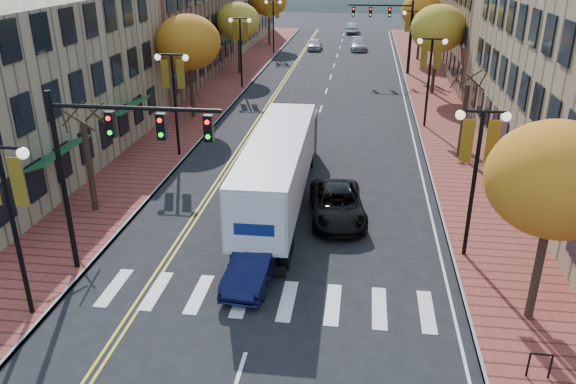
% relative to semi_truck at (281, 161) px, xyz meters
% --- Properties ---
extents(ground, '(200.00, 200.00, 0.00)m').
position_rel_semi_truck_xyz_m(ground, '(0.51, -10.24, -2.16)').
color(ground, black).
rests_on(ground, ground).
extents(sidewalk_left, '(4.00, 85.00, 0.15)m').
position_rel_semi_truck_xyz_m(sidewalk_left, '(-8.49, 22.26, -2.08)').
color(sidewalk_left, brown).
rests_on(sidewalk_left, ground).
extents(sidewalk_right, '(4.00, 85.00, 0.15)m').
position_rel_semi_truck_xyz_m(sidewalk_right, '(9.51, 22.26, -2.08)').
color(sidewalk_right, brown).
rests_on(sidewalk_right, ground).
extents(building_left_mid, '(12.00, 24.00, 11.00)m').
position_rel_semi_truck_xyz_m(building_left_mid, '(-16.49, 25.76, 3.34)').
color(building_left_mid, brown).
rests_on(building_left_mid, ground).
extents(building_left_far, '(12.00, 26.00, 9.50)m').
position_rel_semi_truck_xyz_m(building_left_far, '(-16.49, 50.76, 2.59)').
color(building_left_far, '#9E8966').
rests_on(building_left_far, ground).
extents(building_right_mid, '(15.00, 24.00, 10.00)m').
position_rel_semi_truck_xyz_m(building_right_mid, '(19.01, 31.76, 2.84)').
color(building_right_mid, brown).
rests_on(building_right_mid, ground).
extents(tree_left_a, '(0.28, 0.28, 4.20)m').
position_rel_semi_truck_xyz_m(tree_left_a, '(-8.49, -2.24, 0.09)').
color(tree_left_a, '#382619').
rests_on(tree_left_a, sidewalk_left).
extents(tree_left_b, '(4.48, 4.48, 7.21)m').
position_rel_semi_truck_xyz_m(tree_left_b, '(-8.49, 13.76, 3.29)').
color(tree_left_b, '#382619').
rests_on(tree_left_b, sidewalk_left).
extents(tree_left_c, '(4.16, 4.16, 6.69)m').
position_rel_semi_truck_xyz_m(tree_left_c, '(-8.49, 29.76, 2.90)').
color(tree_left_c, '#382619').
rests_on(tree_left_c, sidewalk_left).
extents(tree_left_d, '(4.61, 4.61, 7.42)m').
position_rel_semi_truck_xyz_m(tree_left_d, '(-8.49, 47.76, 3.44)').
color(tree_left_d, '#382619').
rests_on(tree_left_d, sidewalk_left).
extents(tree_right_a, '(4.16, 4.16, 6.69)m').
position_rel_semi_truck_xyz_m(tree_right_a, '(9.51, -8.24, 2.90)').
color(tree_right_a, '#382619').
rests_on(tree_right_a, sidewalk_right).
extents(tree_right_b, '(0.28, 0.28, 4.20)m').
position_rel_semi_truck_xyz_m(tree_right_b, '(9.51, 7.76, 0.09)').
color(tree_right_b, '#382619').
rests_on(tree_right_b, sidewalk_right).
extents(tree_right_c, '(4.48, 4.48, 7.21)m').
position_rel_semi_truck_xyz_m(tree_right_c, '(9.51, 23.76, 3.29)').
color(tree_right_c, '#382619').
rests_on(tree_right_c, sidewalk_right).
extents(tree_right_d, '(4.35, 4.35, 7.00)m').
position_rel_semi_truck_xyz_m(tree_right_d, '(9.51, 39.76, 3.13)').
color(tree_right_d, '#382619').
rests_on(tree_right_d, sidewalk_right).
extents(lamp_left_a, '(1.96, 0.36, 6.05)m').
position_rel_semi_truck_xyz_m(lamp_left_a, '(-6.99, -10.24, 2.13)').
color(lamp_left_a, black).
rests_on(lamp_left_a, ground).
extents(lamp_left_b, '(1.96, 0.36, 6.05)m').
position_rel_semi_truck_xyz_m(lamp_left_b, '(-6.99, 5.76, 2.13)').
color(lamp_left_b, black).
rests_on(lamp_left_b, ground).
extents(lamp_left_c, '(1.96, 0.36, 6.05)m').
position_rel_semi_truck_xyz_m(lamp_left_c, '(-6.99, 23.76, 2.13)').
color(lamp_left_c, black).
rests_on(lamp_left_c, ground).
extents(lamp_left_d, '(1.96, 0.36, 6.05)m').
position_rel_semi_truck_xyz_m(lamp_left_d, '(-6.99, 41.76, 2.13)').
color(lamp_left_d, black).
rests_on(lamp_left_d, ground).
extents(lamp_right_a, '(1.96, 0.36, 6.05)m').
position_rel_semi_truck_xyz_m(lamp_right_a, '(8.01, -4.24, 2.13)').
color(lamp_right_a, black).
rests_on(lamp_right_a, ground).
extents(lamp_right_b, '(1.96, 0.36, 6.05)m').
position_rel_semi_truck_xyz_m(lamp_right_b, '(8.01, 13.76, 2.13)').
color(lamp_right_b, black).
rests_on(lamp_right_b, ground).
extents(lamp_right_c, '(1.96, 0.36, 6.05)m').
position_rel_semi_truck_xyz_m(lamp_right_c, '(8.01, 31.76, 2.13)').
color(lamp_right_c, black).
rests_on(lamp_right_c, ground).
extents(traffic_mast_near, '(6.10, 0.35, 7.00)m').
position_rel_semi_truck_xyz_m(traffic_mast_near, '(-4.96, -7.25, 2.76)').
color(traffic_mast_near, black).
rests_on(traffic_mast_near, ground).
extents(traffic_mast_far, '(6.10, 0.34, 7.00)m').
position_rel_semi_truck_xyz_m(traffic_mast_far, '(5.99, 31.75, 2.76)').
color(traffic_mast_far, black).
rests_on(traffic_mast_far, ground).
extents(semi_truck, '(2.53, 14.80, 3.69)m').
position_rel_semi_truck_xyz_m(semi_truck, '(0.00, 0.00, 0.00)').
color(semi_truck, black).
rests_on(semi_truck, ground).
extents(navy_sedan, '(1.84, 4.32, 1.38)m').
position_rel_semi_truck_xyz_m(navy_sedan, '(0.01, -7.03, -1.47)').
color(navy_sedan, black).
rests_on(navy_sedan, ground).
extents(black_suv, '(3.01, 5.40, 1.43)m').
position_rel_semi_truck_xyz_m(black_suv, '(2.78, -1.42, -1.45)').
color(black_suv, black).
rests_on(black_suv, ground).
extents(car_far_white, '(1.63, 3.94, 1.34)m').
position_rel_semi_truck_xyz_m(car_far_white, '(-2.46, 45.68, -1.49)').
color(car_far_white, silver).
rests_on(car_far_white, ground).
extents(car_far_silver, '(2.02, 4.73, 1.36)m').
position_rel_semi_truck_xyz_m(car_far_silver, '(2.88, 46.14, -1.48)').
color(car_far_silver, '#A3A3AA').
rests_on(car_far_silver, ground).
extents(car_far_oncoming, '(1.71, 4.55, 1.48)m').
position_rel_semi_truck_xyz_m(car_far_oncoming, '(1.67, 61.30, -1.42)').
color(car_far_oncoming, '#B6B7BF').
rests_on(car_far_oncoming, ground).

